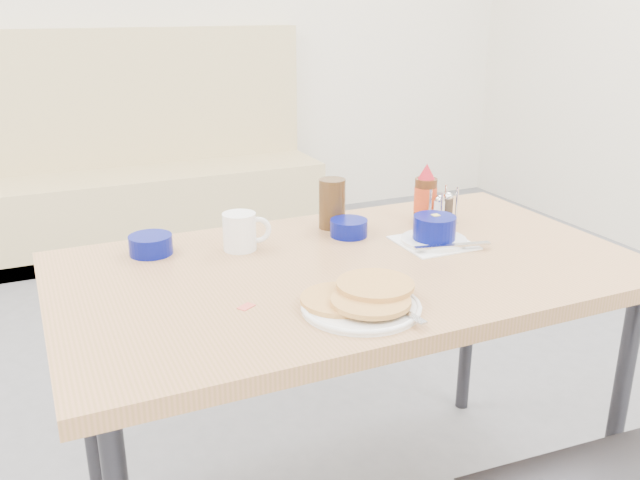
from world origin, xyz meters
name	(u,v)px	position (x,y,z in m)	size (l,w,h in m)	color
booth_bench	(154,184)	(0.00, 2.78, 0.35)	(1.90, 0.56, 1.22)	tan
dining_table	(349,287)	(0.00, 0.25, 0.70)	(1.40, 0.80, 0.76)	#B27C52
pancake_plate	(362,301)	(-0.09, 0.01, 0.78)	(0.25, 0.26, 0.04)	white
coffee_mug	(241,231)	(-0.21, 0.46, 0.81)	(0.12, 0.09, 0.10)	white
grits_setting	(434,232)	(0.27, 0.29, 0.79)	(0.20, 0.19, 0.08)	white
creamer_bowl	(151,245)	(-0.43, 0.52, 0.78)	(0.11, 0.11, 0.05)	#040B65
butter_bowl	(349,228)	(0.09, 0.44, 0.78)	(0.10, 0.10, 0.05)	#040B65
amber_tumbler	(332,204)	(0.08, 0.52, 0.83)	(0.07, 0.07, 0.14)	#3E2813
condiment_caddy	(443,212)	(0.38, 0.41, 0.80)	(0.10, 0.08, 0.11)	silver
syrup_bottle	(425,196)	(0.35, 0.47, 0.83)	(0.06, 0.06, 0.17)	#47230F
sugar_wrapper	(246,307)	(-0.31, 0.12, 0.76)	(0.04, 0.02, 0.00)	#D75247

